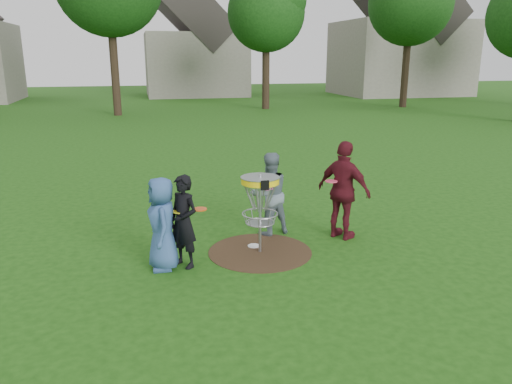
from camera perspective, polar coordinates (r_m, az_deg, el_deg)
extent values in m
plane|color=#19470F|center=(8.72, 0.46, -6.86)|extent=(100.00, 100.00, 0.00)
cylinder|color=#47331E|center=(8.72, 0.46, -6.83)|extent=(1.80, 1.80, 0.01)
imported|color=#33558E|center=(7.97, -10.68, -3.59)|extent=(0.52, 0.76, 1.50)
imported|color=black|center=(7.99, -8.28, -3.37)|extent=(0.63, 0.65, 1.51)
imported|color=slate|center=(9.36, 1.53, -0.20)|extent=(0.88, 0.76, 1.57)
imported|color=#57131E|center=(9.24, 10.01, 0.16)|extent=(0.98, 1.13, 1.83)
cylinder|color=white|center=(8.96, -0.25, -6.19)|extent=(0.22, 0.22, 0.02)
cylinder|color=#9EA0A5|center=(8.49, 0.47, -2.54)|extent=(0.05, 0.05, 1.38)
cylinder|color=yellow|center=(8.32, 0.48, 1.32)|extent=(0.64, 0.64, 0.10)
cylinder|color=#9EA0A5|center=(8.31, 0.48, 1.70)|extent=(0.66, 0.66, 0.01)
cube|color=black|center=(8.02, 1.03, 0.77)|extent=(0.14, 0.02, 0.16)
torus|color=#9EA0A5|center=(8.48, 0.47, -2.48)|extent=(0.62, 0.62, 0.02)
torus|color=#9EA0A5|center=(8.53, 0.46, -3.50)|extent=(0.50, 0.50, 0.02)
cylinder|color=#9EA0A5|center=(8.54, 0.46, -3.56)|extent=(0.44, 0.44, 0.01)
cylinder|color=gold|center=(7.98, -8.78, -2.19)|extent=(0.22, 0.22, 0.02)
cylinder|color=#D64912|center=(8.02, -6.42, -1.95)|extent=(0.22, 0.22, 0.02)
cylinder|color=#FF43A9|center=(9.05, 1.25, 0.42)|extent=(0.22, 0.22, 0.02)
cylinder|color=#FF436A|center=(9.03, 8.60, 1.23)|extent=(0.22, 0.22, 0.02)
cylinder|color=#38281C|center=(29.38, -15.81, 12.92)|extent=(0.46, 0.46, 4.62)
cylinder|color=#38281C|center=(31.87, 1.13, 12.88)|extent=(0.46, 0.46, 3.78)
sphere|color=#164211|center=(31.94, 1.17, 19.83)|extent=(4.68, 4.68, 4.68)
cylinder|color=#38281C|center=(34.33, 16.67, 12.79)|extent=(0.46, 0.46, 4.20)
sphere|color=#164211|center=(34.44, 17.25, 19.94)|extent=(5.20, 5.20, 5.20)
cube|color=gray|center=(43.13, -6.97, 14.25)|extent=(8.00, 7.00, 5.00)
cube|color=#2D2826|center=(43.23, -7.15, 19.47)|extent=(6.11, 7.14, 6.11)
cube|color=gray|center=(45.47, 16.04, 14.47)|extent=(10.00, 8.00, 6.00)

